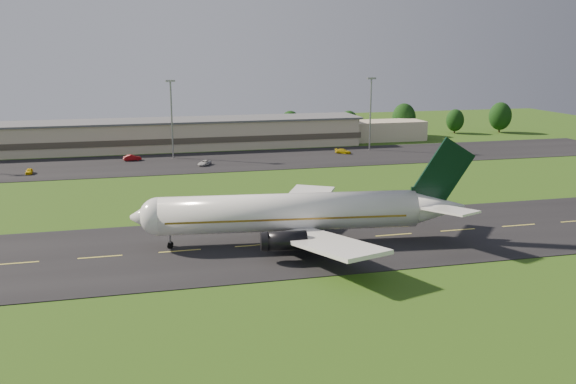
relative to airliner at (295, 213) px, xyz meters
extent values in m
plane|color=#284D13|center=(-17.05, 0.10, -4.66)|extent=(360.00, 360.00, 0.00)
cube|color=black|center=(-17.05, 0.10, -4.61)|extent=(220.00, 30.00, 0.10)
cube|color=black|center=(-17.05, 72.10, -4.61)|extent=(260.00, 30.00, 0.10)
cylinder|color=white|center=(-0.85, 0.10, 0.14)|extent=(38.40, 10.04, 5.60)
sphere|color=white|center=(-19.72, 2.34, 0.14)|extent=(5.60, 5.60, 5.60)
cone|color=white|center=(-21.70, 2.57, 0.14)|extent=(4.61, 5.81, 5.38)
cone|color=white|center=(21.49, -2.55, 0.14)|extent=(9.58, 6.51, 5.49)
cube|color=olive|center=(-1.35, 0.16, -0.21)|extent=(35.42, 9.72, 0.28)
cube|color=black|center=(-20.31, 2.41, 0.69)|extent=(2.34, 3.21, 0.65)
cube|color=white|center=(1.33, -11.23, -1.36)|extent=(12.31, 20.20, 2.20)
cube|color=white|center=(3.92, 10.61, -1.36)|extent=(15.72, 19.89, 2.20)
cube|color=white|center=(20.90, -7.51, 1.04)|extent=(6.81, 9.37, 0.91)
cube|color=white|center=(22.08, 2.42, 1.04)|extent=(8.13, 9.26, 0.91)
cube|color=black|center=(20.00, -2.37, 1.94)|extent=(5.03, 1.13, 3.00)
cube|color=black|center=(22.49, -2.67, 5.64)|extent=(9.42, 1.56, 10.55)
cylinder|color=black|center=(-3.28, -7.67, -1.76)|extent=(5.88, 3.34, 2.70)
cylinder|color=black|center=(-1.40, 8.22, -1.76)|extent=(5.88, 3.34, 2.70)
cube|color=#C3B695|center=(-17.05, 96.10, -0.66)|extent=(120.00, 15.00, 8.00)
cube|color=#4C4438|center=(-17.05, 96.10, -1.46)|extent=(121.00, 15.40, 1.60)
cube|color=#595B60|center=(-17.05, 96.10, 3.49)|extent=(122.00, 16.00, 0.50)
cube|color=#C3B695|center=(52.95, 98.10, -1.66)|extent=(28.00, 11.00, 6.00)
cylinder|color=gray|center=(-12.05, 80.10, 5.34)|extent=(0.44, 0.44, 20.00)
cube|color=gray|center=(-12.05, 80.10, 15.44)|extent=(2.40, 1.20, 0.50)
cylinder|color=gray|center=(42.95, 80.10, 5.34)|extent=(0.44, 0.44, 20.00)
cube|color=gray|center=(42.95, 80.10, 15.44)|extent=(2.40, 1.20, 0.50)
cylinder|color=black|center=(-54.22, 107.25, -3.38)|extent=(0.56, 0.56, 2.56)
ellipsoid|color=black|center=(-54.22, 107.25, -0.26)|extent=(5.96, 5.96, 7.45)
cylinder|color=black|center=(26.28, 105.53, -3.23)|extent=(0.56, 0.56, 2.87)
ellipsoid|color=black|center=(26.28, 105.53, 0.28)|extent=(6.69, 6.69, 8.37)
cylinder|color=black|center=(45.89, 106.29, -3.31)|extent=(0.56, 0.56, 2.71)
ellipsoid|color=black|center=(45.89, 106.29, 0.00)|extent=(6.32, 6.32, 7.90)
cylinder|color=black|center=(65.04, 106.32, -3.00)|extent=(0.56, 0.56, 3.32)
ellipsoid|color=black|center=(65.04, 106.32, 1.06)|extent=(7.75, 7.75, 9.68)
cylinder|color=black|center=(84.15, 107.21, -3.38)|extent=(0.56, 0.56, 2.55)
ellipsoid|color=black|center=(84.15, 107.21, -0.26)|extent=(5.96, 5.96, 7.45)
cylinder|color=black|center=(99.96, 105.25, -3.04)|extent=(0.56, 0.56, 3.24)
ellipsoid|color=black|center=(99.96, 105.25, 0.91)|extent=(7.55, 7.55, 9.44)
imported|color=yellow|center=(-45.80, 66.11, -3.94)|extent=(1.57, 3.70, 1.25)
imported|color=maroon|center=(-22.56, 78.40, -3.82)|extent=(4.67, 2.19, 1.48)
imported|color=silver|center=(-5.38, 67.19, -3.96)|extent=(4.09, 4.73, 1.21)
imported|color=gold|center=(33.53, 75.54, -3.92)|extent=(4.57, 4.08, 1.27)
camera|label=1|loc=(-23.42, -88.69, 24.04)|focal=40.00mm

